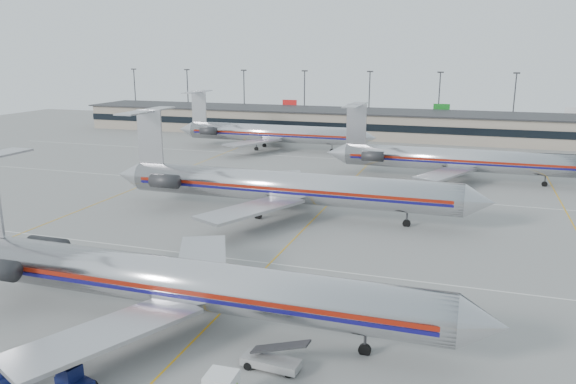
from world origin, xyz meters
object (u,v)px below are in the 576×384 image
at_px(jet_foreground, 172,280).
at_px(tug_center, 72,378).
at_px(jet_second_row, 281,186).
at_px(belt_loader, 272,360).

xyz_separation_m(jet_foreground, tug_center, (-1.36, -9.73, -2.57)).
xyz_separation_m(jet_second_row, belt_loader, (11.05, -33.89, -3.08)).
bearing_deg(belt_loader, jet_foreground, 162.23).
xyz_separation_m(jet_foreground, belt_loader, (9.24, -3.68, -2.82)).
distance_m(jet_second_row, belt_loader, 35.78).
bearing_deg(jet_foreground, jet_second_row, 93.44).
xyz_separation_m(tug_center, belt_loader, (10.60, 6.04, -0.25)).
bearing_deg(jet_foreground, belt_loader, -21.74).
height_order(jet_second_row, tug_center, jet_second_row).
relative_size(jet_foreground, jet_second_row, 0.93).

